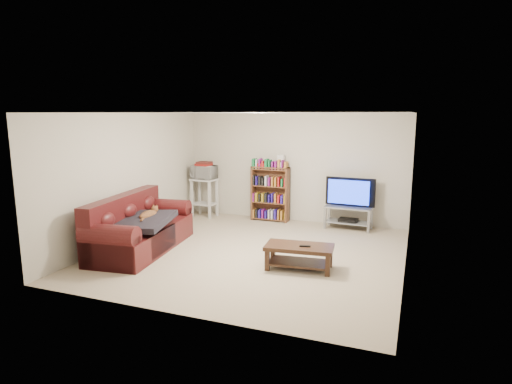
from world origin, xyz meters
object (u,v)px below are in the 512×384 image
at_px(coffee_table, 299,252).
at_px(sofa, 138,231).
at_px(tv_stand, 348,214).
at_px(bookshelf, 270,193).

bearing_deg(coffee_table, sofa, 175.68).
distance_m(sofa, tv_stand, 4.26).
bearing_deg(tv_stand, coffee_table, -94.61).
bearing_deg(coffee_table, bookshelf, 111.52).
bearing_deg(coffee_table, tv_stand, 76.71).
bearing_deg(bookshelf, sofa, -117.55).
height_order(coffee_table, bookshelf, bookshelf).
bearing_deg(sofa, tv_stand, 32.57).
distance_m(coffee_table, tv_stand, 2.67).
bearing_deg(sofa, bookshelf, 54.78).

